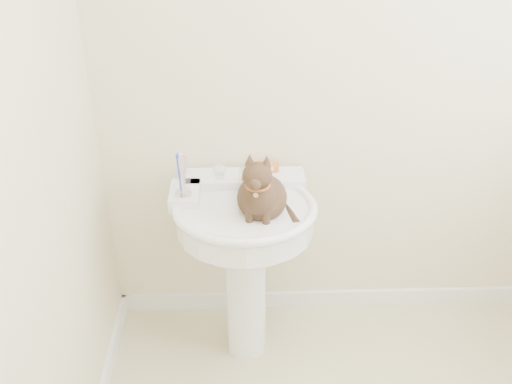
{
  "coord_description": "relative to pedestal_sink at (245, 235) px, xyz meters",
  "views": [
    {
      "loc": [
        -0.49,
        -1.16,
        2.04
      ],
      "look_at": [
        -0.42,
        0.78,
        0.88
      ],
      "focal_mm": 40.0,
      "sensor_mm": 36.0,
      "label": 1
    }
  ],
  "objects": [
    {
      "name": "faucet",
      "position": [
        0.0,
        0.15,
        0.22
      ],
      "size": [
        0.28,
        0.12,
        0.14
      ],
      "color": "silver",
      "rests_on": "pedestal_sink"
    },
    {
      "name": "soap_bar",
      "position": [
        0.11,
        0.24,
        0.19
      ],
      "size": [
        0.09,
        0.06,
        0.03
      ],
      "primitive_type": "cube",
      "rotation": [
        0.0,
        0.0,
        -0.09
      ],
      "color": "orange",
      "rests_on": "pedestal_sink"
    },
    {
      "name": "toothbrush_cup",
      "position": [
        -0.25,
        0.03,
        0.23
      ],
      "size": [
        0.07,
        0.07,
        0.19
      ],
      "rotation": [
        0.0,
        0.0,
        -0.2
      ],
      "color": "silver",
      "rests_on": "pedestal_sink"
    },
    {
      "name": "baseboard_back",
      "position": [
        0.47,
        0.28,
        -0.61
      ],
      "size": [
        2.2,
        0.02,
        0.09
      ],
      "primitive_type": "cube",
      "color": "white",
      "rests_on": "floor"
    },
    {
      "name": "cat",
      "position": [
        0.07,
        -0.05,
        0.22
      ],
      "size": [
        0.22,
        0.28,
        0.41
      ],
      "rotation": [
        0.0,
        0.0,
        -0.21
      ],
      "color": "#482F22",
      "rests_on": "pedestal_sink"
    },
    {
      "name": "pedestal_sink",
      "position": [
        0.0,
        0.0,
        0.0
      ],
      "size": [
        0.61,
        0.6,
        0.84
      ],
      "color": "white",
      "rests_on": "floor"
    },
    {
      "name": "wall_back",
      "position": [
        0.47,
        0.29,
        0.59
      ],
      "size": [
        2.2,
        0.0,
        2.5
      ],
      "primitive_type": null,
      "color": "beige",
      "rests_on": "ground"
    }
  ]
}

